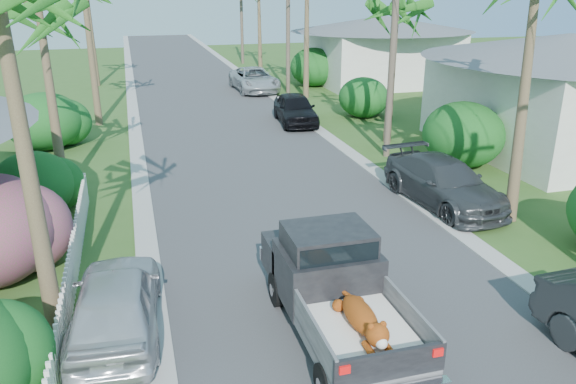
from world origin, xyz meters
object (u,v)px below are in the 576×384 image
object	(u,v)px
house_right_far	(381,53)
utility_pole_d	(241,10)
parked_car_rd	(254,80)
parked_car_ln	(116,303)
house_right_near	(562,98)
pickup_truck	(332,281)
utility_pole_c	(288,19)
parked_car_rf	(295,109)
utility_pole_b	(393,41)
palm_l_b	(37,2)
parked_car_rm	(444,183)
palm_r_b	(396,2)

from	to	relation	value
house_right_far	utility_pole_d	bearing A→B (deg)	119.65
parked_car_rd	parked_car_ln	xyz separation A→B (m)	(-8.60, -26.23, -0.03)
parked_car_ln	house_right_near	bearing A→B (deg)	-149.29
pickup_truck	house_right_near	size ratio (longest dim) A/B	0.57
utility_pole_c	parked_car_rf	bearing A→B (deg)	-103.27
utility_pole_b	utility_pole_c	bearing A→B (deg)	90.00
house_right_far	utility_pole_d	distance (m)	15.16
palm_l_b	utility_pole_b	world-z (taller)	utility_pole_b
parked_car_rd	house_right_far	size ratio (longest dim) A/B	0.60
utility_pole_d	parked_car_rm	bearing A→B (deg)	-90.97
parked_car_rf	parked_car_rd	bearing A→B (deg)	95.10
pickup_truck	utility_pole_b	xyz separation A→B (m)	(6.36, 10.92, 3.59)
parked_car_ln	house_right_far	distance (m)	32.56
parked_car_rm	utility_pole_b	size ratio (longest dim) A/B	0.55
parked_car_rm	pickup_truck	bearing A→B (deg)	-141.76
parked_car_rd	palm_r_b	bearing A→B (deg)	-79.97
house_right_far	parked_car_ln	bearing A→B (deg)	-123.60
parked_car_ln	utility_pole_d	world-z (taller)	utility_pole_d
parked_car_rd	palm_l_b	distance (m)	20.76
parked_car_rf	utility_pole_d	xyz separation A→B (m)	(2.00, 23.48, 3.85)
parked_car_rd	utility_pole_b	distance (m)	16.71
pickup_truck	parked_car_rm	xyz separation A→B (m)	(5.76, 5.46, -0.29)
house_right_near	pickup_truck	bearing A→B (deg)	-144.22
palm_r_b	parked_car_ln	bearing A→B (deg)	-133.80
parked_car_rf	utility_pole_c	xyz separation A→B (m)	(2.00, 8.48, 3.85)
parked_car_rm	house_right_far	distance (m)	23.88
utility_pole_d	parked_car_rd	bearing A→B (deg)	-98.21
house_right_near	utility_pole_c	world-z (taller)	utility_pole_c
house_right_near	utility_pole_b	world-z (taller)	utility_pole_b
parked_car_ln	palm_r_b	xyz separation A→B (m)	(11.60, 12.10, 5.23)
parked_car_rm	house_right_far	bearing A→B (deg)	65.14
parked_car_rm	parked_car_rd	size ratio (longest dim) A/B	0.92
parked_car_rd	parked_car_ln	size ratio (longest dim) A/B	1.28
parked_car_rf	pickup_truck	bearing A→B (deg)	-98.94
parked_car_rd	palm_l_b	world-z (taller)	palm_l_b
pickup_truck	palm_l_b	xyz separation A→B (m)	(-6.04, 9.92, 5.14)
parked_car_rm	parked_car_rd	bearing A→B (deg)	88.46
palm_r_b	house_right_far	xyz separation A→B (m)	(6.40, 15.00, -3.83)
parked_car_ln	house_right_far	size ratio (longest dim) A/B	0.47
parked_car_rm	utility_pole_b	xyz separation A→B (m)	(0.60, 5.46, 3.88)
pickup_truck	utility_pole_b	size ratio (longest dim) A/B	0.57
house_right_far	utility_pole_c	bearing A→B (deg)	-164.88
house_right_far	utility_pole_b	distance (m)	18.71
pickup_truck	utility_pole_c	distance (m)	26.93
parked_car_rm	house_right_near	distance (m)	9.28
utility_pole_b	utility_pole_c	world-z (taller)	same
parked_car_rd	utility_pole_d	distance (m)	14.52
utility_pole_d	pickup_truck	bearing A→B (deg)	-98.83
palm_r_b	house_right_near	world-z (taller)	palm_r_b
pickup_truck	parked_car_rd	world-z (taller)	pickup_truck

